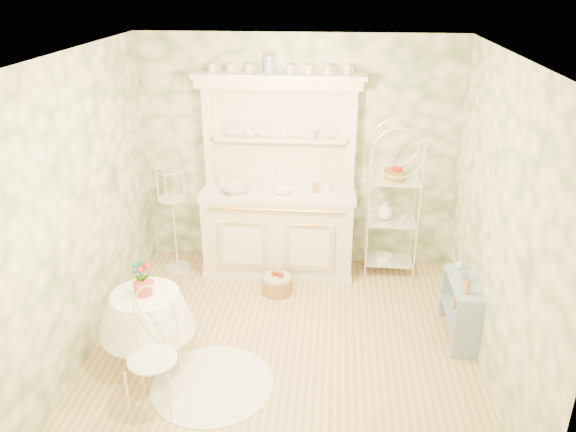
# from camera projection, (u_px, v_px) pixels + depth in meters

# --- Properties ---
(floor) EXTENTS (3.60, 3.60, 0.00)m
(floor) POSITION_uv_depth(u_px,v_px,m) (283.00, 347.00, 5.34)
(floor) COLOR tan
(floor) RESTS_ON ground
(ceiling) EXTENTS (3.60, 3.60, 0.00)m
(ceiling) POSITION_uv_depth(u_px,v_px,m) (282.00, 56.00, 4.26)
(ceiling) COLOR white
(ceiling) RESTS_ON floor
(wall_left) EXTENTS (3.60, 3.60, 0.00)m
(wall_left) POSITION_uv_depth(u_px,v_px,m) (80.00, 211.00, 4.94)
(wall_left) COLOR white
(wall_left) RESTS_ON floor
(wall_right) EXTENTS (3.60, 3.60, 0.00)m
(wall_right) POSITION_uv_depth(u_px,v_px,m) (498.00, 226.00, 4.66)
(wall_right) COLOR white
(wall_right) RESTS_ON floor
(wall_back) EXTENTS (3.60, 3.60, 0.00)m
(wall_back) POSITION_uv_depth(u_px,v_px,m) (298.00, 155.00, 6.44)
(wall_back) COLOR white
(wall_back) RESTS_ON floor
(wall_front) EXTENTS (3.60, 3.60, 0.00)m
(wall_front) POSITION_uv_depth(u_px,v_px,m) (253.00, 347.00, 3.16)
(wall_front) COLOR white
(wall_front) RESTS_ON floor
(kitchen_dresser) EXTENTS (1.87, 0.61, 2.29)m
(kitchen_dresser) POSITION_uv_depth(u_px,v_px,m) (278.00, 179.00, 6.29)
(kitchen_dresser) COLOR #F3E5CD
(kitchen_dresser) RESTS_ON floor
(bakers_rack) EXTENTS (0.61, 0.44, 1.92)m
(bakers_rack) POSITION_uv_depth(u_px,v_px,m) (393.00, 196.00, 6.33)
(bakers_rack) COLOR white
(bakers_rack) RESTS_ON floor
(side_shelf) EXTENTS (0.34, 0.77, 0.64)m
(side_shelf) POSITION_uv_depth(u_px,v_px,m) (461.00, 308.00, 5.38)
(side_shelf) COLOR #86A2BD
(side_shelf) RESTS_ON floor
(round_table) EXTENTS (0.81, 0.81, 0.69)m
(round_table) POSITION_uv_depth(u_px,v_px,m) (149.00, 330.00, 5.02)
(round_table) COLOR white
(round_table) RESTS_ON floor
(cafe_chair) EXTENTS (0.53, 0.53, 0.95)m
(cafe_chair) POSITION_uv_depth(u_px,v_px,m) (152.00, 357.00, 4.46)
(cafe_chair) COLOR white
(cafe_chair) RESTS_ON floor
(birdcage_stand) EXTENTS (0.38, 0.38, 1.52)m
(birdcage_stand) POSITION_uv_depth(u_px,v_px,m) (173.00, 211.00, 6.45)
(birdcage_stand) COLOR white
(birdcage_stand) RESTS_ON floor
(floor_basket) EXTENTS (0.41, 0.41, 0.24)m
(floor_basket) POSITION_uv_depth(u_px,v_px,m) (277.00, 283.00, 6.21)
(floor_basket) COLOR #A37A40
(floor_basket) RESTS_ON floor
(lace_rug) EXTENTS (1.16, 1.16, 0.01)m
(lace_rug) POSITION_uv_depth(u_px,v_px,m) (213.00, 384.00, 4.86)
(lace_rug) COLOR white
(lace_rug) RESTS_ON floor
(bowl_floral) EXTENTS (0.41, 0.41, 0.08)m
(bowl_floral) POSITION_uv_depth(u_px,v_px,m) (236.00, 192.00, 6.29)
(bowl_floral) COLOR white
(bowl_floral) RESTS_ON kitchen_dresser
(bowl_white) EXTENTS (0.27, 0.27, 0.07)m
(bowl_white) POSITION_uv_depth(u_px,v_px,m) (283.00, 193.00, 6.26)
(bowl_white) COLOR white
(bowl_white) RESTS_ON kitchen_dresser
(cup_left) EXTENTS (0.12, 0.12, 0.09)m
(cup_left) POSITION_uv_depth(u_px,v_px,m) (251.00, 135.00, 6.26)
(cup_left) COLOR white
(cup_left) RESTS_ON kitchen_dresser
(cup_right) EXTENTS (0.12, 0.12, 0.10)m
(cup_right) POSITION_uv_depth(u_px,v_px,m) (313.00, 136.00, 6.22)
(cup_right) COLOR white
(cup_right) RESTS_ON kitchen_dresser
(potted_geranium) EXTENTS (0.18, 0.13, 0.32)m
(potted_geranium) POSITION_uv_depth(u_px,v_px,m) (142.00, 280.00, 4.83)
(potted_geranium) COLOR #3F7238
(potted_geranium) RESTS_ON round_table
(bottle_amber) EXTENTS (0.09, 0.09, 0.17)m
(bottle_amber) POSITION_uv_depth(u_px,v_px,m) (467.00, 287.00, 5.05)
(bottle_amber) COLOR #AF703E
(bottle_amber) RESTS_ON side_shelf
(bottle_blue) EXTENTS (0.07, 0.07, 0.11)m
(bottle_blue) POSITION_uv_depth(u_px,v_px,m) (465.00, 277.00, 5.27)
(bottle_blue) COLOR #6C83B8
(bottle_blue) RESTS_ON side_shelf
(bottle_glass) EXTENTS (0.08, 0.08, 0.10)m
(bottle_glass) POSITION_uv_depth(u_px,v_px,m) (460.00, 265.00, 5.49)
(bottle_glass) COLOR silver
(bottle_glass) RESTS_ON side_shelf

